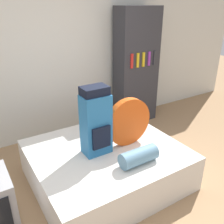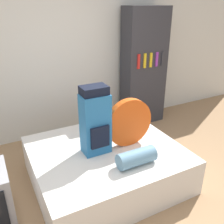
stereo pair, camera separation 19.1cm
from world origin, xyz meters
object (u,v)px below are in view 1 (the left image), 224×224
at_px(bookshelf, 136,67).
at_px(sleeping_roll, 139,156).
at_px(tent_bag, 128,122).
at_px(backpack, 96,122).

bearing_deg(bookshelf, sleeping_roll, -125.80).
bearing_deg(bookshelf, tent_bag, -130.07).
relative_size(backpack, bookshelf, 0.40).
bearing_deg(tent_bag, sleeping_roll, -109.26).
height_order(backpack, bookshelf, bookshelf).
xyz_separation_m(tent_bag, bookshelf, (1.04, 1.24, 0.25)).
relative_size(backpack, tent_bag, 1.35).
bearing_deg(sleeping_roll, tent_bag, 70.74).
relative_size(backpack, sleeping_roll, 1.85).
bearing_deg(sleeping_roll, backpack, 121.47).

